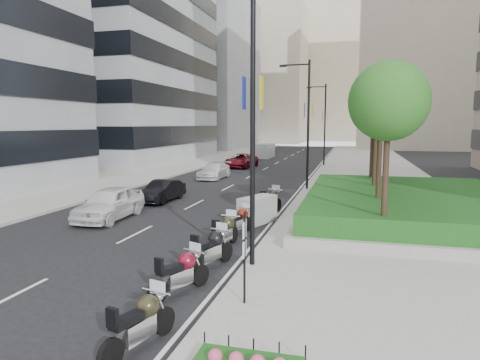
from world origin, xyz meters
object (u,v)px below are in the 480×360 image
(lamp_post_1, at_px, (306,118))
(motorcycle_4, at_px, (240,221))
(motorcycle_6, at_px, (271,202))
(car_c, at_px, (214,171))
(car_a, at_px, (109,203))
(car_b, at_px, (162,191))
(parking_sign, at_px, (244,253))
(motorcycle_0, at_px, (141,322))
(motorcycle_5, at_px, (257,210))
(motorcycle_1, at_px, (181,273))
(lamp_post_0, at_px, (248,111))
(motorcycle_3, at_px, (225,232))
(lamp_post_2, at_px, (324,120))
(delivery_van, at_px, (265,151))
(car_d, at_px, (241,161))

(lamp_post_1, height_order, motorcycle_4, lamp_post_1)
(motorcycle_6, height_order, car_c, car_c)
(car_a, xyz_separation_m, car_b, (0.39, 5.16, -0.16))
(parking_sign, bearing_deg, motorcycle_4, 105.69)
(motorcycle_4, distance_m, car_a, 7.02)
(lamp_post_1, height_order, motorcycle_0, lamp_post_1)
(motorcycle_6, xyz_separation_m, car_b, (-7.03, 1.91, -0.01))
(motorcycle_5, bearing_deg, motorcycle_1, -158.63)
(motorcycle_0, bearing_deg, car_a, 48.49)
(motorcycle_5, bearing_deg, lamp_post_0, -147.72)
(motorcycle_1, xyz_separation_m, car_a, (-7.02, 7.83, 0.20))
(motorcycle_1, distance_m, motorcycle_3, 4.51)
(lamp_post_2, xyz_separation_m, car_c, (-8.29, -13.22, -4.39))
(motorcycle_0, xyz_separation_m, car_a, (-7.34, 10.76, 0.21))
(lamp_post_1, distance_m, car_b, 11.16)
(parking_sign, xyz_separation_m, car_c, (-8.94, 24.78, -0.78))
(parking_sign, xyz_separation_m, motorcycle_0, (-1.59, -2.47, -0.87))
(parking_sign, distance_m, delivery_van, 49.24)
(parking_sign, relative_size, motorcycle_6, 1.03)
(car_a, bearing_deg, lamp_post_0, -34.77)
(parking_sign, xyz_separation_m, car_a, (-8.93, 8.29, -0.65))
(motorcycle_4, height_order, delivery_van, delivery_van)
(lamp_post_0, height_order, car_c, lamp_post_0)
(lamp_post_0, distance_m, car_a, 10.71)
(motorcycle_4, relative_size, car_d, 0.39)
(car_b, bearing_deg, delivery_van, 94.31)
(lamp_post_1, xyz_separation_m, motorcycle_1, (-1.26, -19.54, -4.46))
(motorcycle_0, xyz_separation_m, car_b, (-6.95, 15.93, 0.05))
(motorcycle_0, relative_size, motorcycle_6, 0.90)
(motorcycle_5, xyz_separation_m, delivery_van, (-7.58, 39.12, 0.28))
(car_a, bearing_deg, car_b, 83.49)
(motorcycle_1, distance_m, motorcycle_5, 8.77)
(lamp_post_1, distance_m, motorcycle_0, 22.93)
(lamp_post_0, bearing_deg, motorcycle_5, 99.56)
(lamp_post_1, bearing_deg, motorcycle_0, -92.37)
(lamp_post_0, relative_size, lamp_post_1, 1.00)
(motorcycle_3, xyz_separation_m, delivery_van, (-7.28, 43.38, 0.30))
(car_c, height_order, car_d, car_d)
(motorcycle_6, height_order, car_b, car_b)
(car_b, height_order, delivery_van, delivery_van)
(car_c, bearing_deg, car_b, -86.51)
(car_a, height_order, delivery_van, delivery_van)
(car_c, bearing_deg, motorcycle_3, -69.28)
(motorcycle_5, height_order, car_b, same)
(car_b, bearing_deg, motorcycle_0, -63.35)
(lamp_post_0, height_order, motorcycle_6, lamp_post_0)
(motorcycle_5, bearing_deg, motorcycle_3, -161.38)
(motorcycle_1, bearing_deg, lamp_post_1, 19.12)
(car_a, height_order, car_d, car_a)
(motorcycle_4, bearing_deg, car_b, 63.60)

